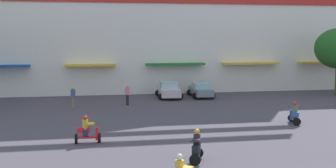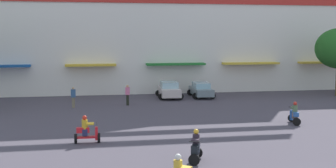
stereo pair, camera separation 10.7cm
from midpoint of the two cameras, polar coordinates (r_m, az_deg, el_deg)
ground_plane at (r=28.47m, az=7.13°, el=-5.53°), size 128.00×128.00×0.00m
colonial_building at (r=50.52m, az=-0.94°, el=9.61°), size 41.83×16.98×19.70m
parked_car_0 at (r=41.34m, az=0.03°, el=-0.76°), size 2.54×4.37×1.55m
parked_car_1 at (r=42.01m, az=4.20°, el=-0.75°), size 2.33×4.34×1.42m
scooter_rider_2 at (r=30.24m, az=16.04°, el=-3.84°), size 0.83×1.55×1.50m
scooter_rider_3 at (r=24.25m, az=-10.59°, el=-6.10°), size 1.38×0.53×1.52m
scooter_rider_4 at (r=20.41m, az=3.60°, el=-8.33°), size 0.96×1.44×1.52m
pedestrian_0 at (r=36.38m, az=-12.33°, el=-1.54°), size 0.47×0.47×1.71m
pedestrian_1 at (r=37.05m, az=-5.40°, el=-1.26°), size 0.42×0.42×1.74m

